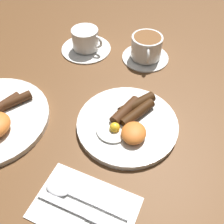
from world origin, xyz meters
TOP-DOWN VIEW (x-y plane):
  - ground_plane at (0.00, 0.00)m, footprint 3.00×3.00m
  - breakfast_plate_near at (0.00, -0.00)m, footprint 0.25×0.25m
  - teacup_near at (0.28, 0.02)m, footprint 0.14×0.14m
  - teacup_far at (0.26, 0.22)m, footprint 0.16×0.16m
  - napkin at (-0.22, 0.02)m, footprint 0.14×0.21m
  - knife at (-0.23, 0.01)m, footprint 0.03×0.19m
  - spoon at (-0.20, 0.07)m, footprint 0.04×0.18m

SIDE VIEW (x-z plane):
  - ground_plane at x=0.00m, z-range 0.00..0.00m
  - napkin at x=-0.22m, z-range 0.00..0.01m
  - knife at x=-0.23m, z-range 0.00..0.01m
  - spoon at x=-0.20m, z-range 0.00..0.01m
  - breakfast_plate_near at x=0.00m, z-range -0.01..0.04m
  - teacup_far at x=0.26m, z-range -0.01..0.07m
  - teacup_near at x=0.28m, z-range 0.00..0.07m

